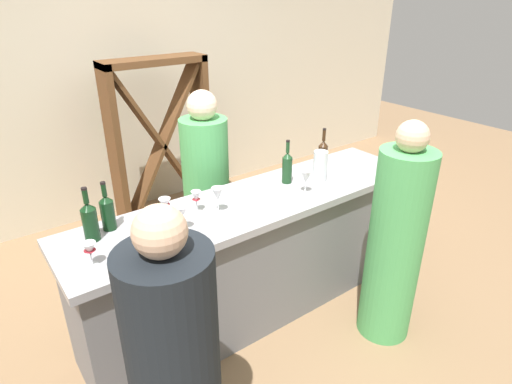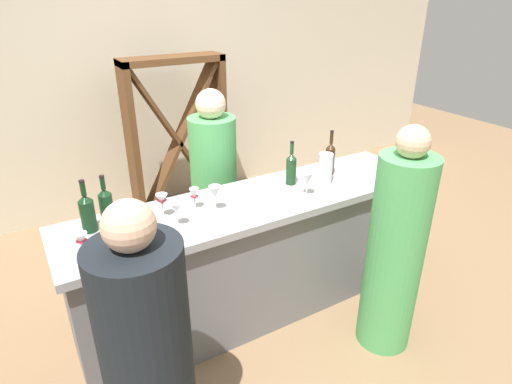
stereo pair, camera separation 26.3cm
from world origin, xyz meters
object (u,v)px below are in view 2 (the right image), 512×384
wine_bottle_leftmost_dark_green (87,212)px  wine_glass_near_center (81,241)px  wine_bottle_second_left_dark_green (106,204)px  person_left_guest (149,365)px  wine_glass_near_left (307,180)px  wine_glass_near_right (176,209)px  wine_glass_far_center (162,201)px  water_pitcher (325,168)px  wine_bottle_center_olive_green (291,168)px  wine_bottle_second_right_amber_brown (330,158)px  wine_glass_far_right (194,195)px  wine_glass_far_left (215,193)px  person_center_guest (395,252)px  person_right_guest (215,190)px  wine_rack (178,142)px

wine_bottle_leftmost_dark_green → wine_glass_near_center: 0.26m
wine_bottle_second_left_dark_green → person_left_guest: 1.02m
wine_glass_near_left → person_left_guest: (-1.31, -0.63, -0.35)m
wine_bottle_second_left_dark_green → wine_glass_near_right: wine_bottle_second_left_dark_green is taller
wine_bottle_second_left_dark_green → wine_glass_near_left: size_ratio=1.78×
wine_glass_near_left → wine_glass_near_right: bearing=176.8°
wine_glass_near_left → wine_glass_near_center: bearing=179.6°
wine_glass_near_right → wine_glass_far_center: (-0.03, 0.15, -0.00)m
wine_bottle_leftmost_dark_green → wine_bottle_second_left_dark_green: size_ratio=1.07×
wine_bottle_second_left_dark_green → water_pitcher: size_ratio=1.35×
wine_bottle_leftmost_dark_green → water_pitcher: bearing=-5.4°
wine_bottle_center_olive_green → wine_bottle_second_right_amber_brown: (0.35, 0.00, 0.01)m
wine_glass_far_right → wine_bottle_center_olive_green: bearing=0.9°
wine_bottle_second_right_amber_brown → wine_glass_far_left: 0.99m
wine_bottle_center_olive_green → wine_glass_near_right: 0.92m
wine_glass_near_center → person_center_guest: person_center_guest is taller
wine_glass_far_center → person_right_guest: (0.62, 0.61, -0.33)m
wine_bottle_center_olive_green → person_right_guest: bearing=118.5°
wine_glass_near_center → wine_glass_near_left: bearing=-0.4°
wine_bottle_second_right_amber_brown → person_right_guest: (-0.67, 0.59, -0.34)m
wine_bottle_second_left_dark_green → wine_rack: bearing=55.7°
wine_bottle_second_left_dark_green → wine_glass_far_center: wine_bottle_second_left_dark_green is taller
water_pitcher → wine_rack: bearing=105.4°
wine_glass_near_center → wine_glass_far_right: bearing=15.3°
wine_glass_far_center → wine_bottle_second_right_amber_brown: bearing=0.8°
wine_bottle_second_left_dark_green → person_left_guest: size_ratio=0.20×
wine_glass_far_left → person_left_guest: size_ratio=0.11×
wine_glass_far_left → wine_glass_far_center: bearing=164.3°
wine_bottle_leftmost_dark_green → wine_glass_far_center: (0.41, -0.06, -0.01)m
person_left_guest → wine_bottle_center_olive_green: bearing=-41.4°
wine_rack → wine_glass_near_right: 1.87m
wine_glass_near_left → wine_glass_far_right: wine_glass_near_left is taller
water_pitcher → person_center_guest: (0.04, -0.67, -0.33)m
wine_glass_near_right → person_center_guest: person_center_guest is taller
wine_glass_near_right → person_right_guest: bearing=52.1°
wine_glass_far_left → water_pitcher: (0.85, -0.01, -0.01)m
wine_glass_near_right → water_pitcher: size_ratio=0.70×
wine_glass_near_center → water_pitcher: 1.66m
wine_glass_near_right → wine_glass_far_left: size_ratio=0.90×
water_pitcher → wine_bottle_second_right_amber_brown: bearing=40.0°
wine_glass_far_left → wine_glass_far_right: bearing=137.8°
person_right_guest → wine_glass_far_right: bearing=-20.2°
wine_bottle_leftmost_dark_green → wine_rack: bearing=53.8°
person_left_guest → wine_glass_near_right: bearing=-15.5°
wine_glass_near_right → water_pitcher: bearing=2.9°
wine_bottle_center_olive_green → wine_glass_far_right: size_ratio=2.24×
wine_glass_near_center → wine_glass_far_right: 0.73m
wine_glass_far_center → water_pitcher: bearing=-4.5°
wine_bottle_center_olive_green → person_left_guest: (-1.33, -0.85, -0.36)m
wine_glass_near_right → wine_bottle_center_olive_green: bearing=10.2°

